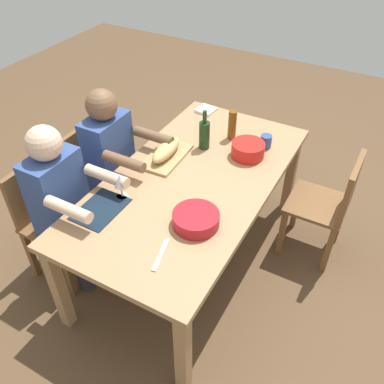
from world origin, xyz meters
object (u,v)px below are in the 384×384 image
Objects in this scene: chair_near_center at (98,174)px; cup_far_left at (266,141)px; dining_table at (192,188)px; wine_glass at (120,182)px; serving_bowl_pasta at (248,149)px; diner_near_right at (64,199)px; beer_bottle at (232,125)px; cutting_board at (167,156)px; wine_bottle at (204,134)px; serving_bowl_greens at (196,218)px; chair_far_left at (330,203)px; bread_loaf at (166,150)px; diner_near_center at (114,157)px; chair_near_right at (49,215)px; napkin_stack at (206,110)px.

chair_near_center is 1.27m from cup_far_left.
cup_far_left is at bearing 117.63° from chair_near_center.
wine_glass is at bearing -38.75° from dining_table.
serving_bowl_pasta is 2.41× the size of cup_far_left.
beer_bottle is at bearing 149.03° from diner_near_right.
cutting_board is 1.38× the size of wine_bottle.
serving_bowl_pasta is 0.32m from wine_bottle.
serving_bowl_greens is 1.60× the size of wine_glass.
dining_table is at bearing -57.57° from chair_far_left.
serving_bowl_greens is 0.68m from bread_loaf.
diner_near_center is at bearing -71.35° from bread_loaf.
wine_bottle is 0.74m from wine_glass.
dining_table is 0.83m from chair_near_center.
chair_near_center is 5.12× the size of wine_glass.
wine_glass is at bearing 43.53° from diner_near_center.
chair_near_right is at bearing -45.12° from cup_far_left.
serving_bowl_pasta is 1.62× the size of napkin_stack.
serving_bowl_pasta is 0.86× the size of serving_bowl_greens.
bread_loaf is at bearing -114.60° from dining_table.
chair_far_left is 0.99m from wine_bottle.
bread_loaf is at bearing 150.46° from diner_near_right.
beer_bottle is (-0.92, -0.20, 0.07)m from serving_bowl_greens.
diner_near_right reaches higher than cup_far_left.
cup_far_left is at bearing 66.85° from napkin_stack.
cup_far_left is (-0.57, 0.28, 0.13)m from dining_table.
wine_glass reaches higher than bread_loaf.
napkin_stack is (-1.34, 0.30, 0.05)m from diner_near_right.
chair_near_center is at bearing -63.37° from wine_bottle.
napkin_stack is (-0.31, -1.14, 0.27)m from chair_far_left.
dining_table is 2.20× the size of chair_near_right.
serving_bowl_pasta is 0.69m from napkin_stack.
diner_near_right is 1.26m from beer_bottle.
cutting_board is at bearing 102.61° from chair_near_center.
cutting_board is at bearing -50.56° from cup_far_left.
diner_near_center is 12.70× the size of cup_far_left.
wine_glass is (-0.16, 0.52, 0.37)m from chair_near_right.
serving_bowl_greens is (0.76, 0.01, -0.01)m from serving_bowl_pasta.
bread_loaf is (-0.64, 0.54, 0.32)m from chair_near_right.
chair_far_left is 1.45m from wine_glass.
dining_table is 13.37× the size of napkin_stack.
serving_bowl_greens is at bearing 24.13° from wine_bottle.
napkin_stack is (-0.26, -0.61, -0.04)m from cup_far_left.
cup_far_left is at bearing 91.97° from beer_bottle.
chair_near_right reaches higher than serving_bowl_pasta.
bread_loaf reaches higher than cutting_board.
chair_near_right is 3.74× the size of serving_bowl_pasta.
bread_loaf is 0.53m from beer_bottle.
dining_table is 7.05× the size of serving_bowl_greens.
chair_far_left is at bearing 84.04° from cup_far_left.
chair_near_center is 3.74× the size of serving_bowl_pasta.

